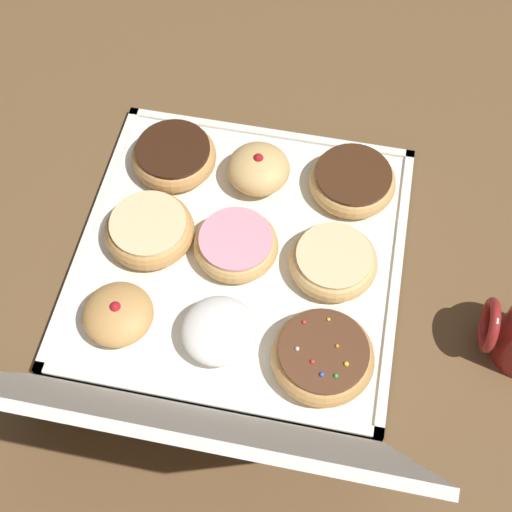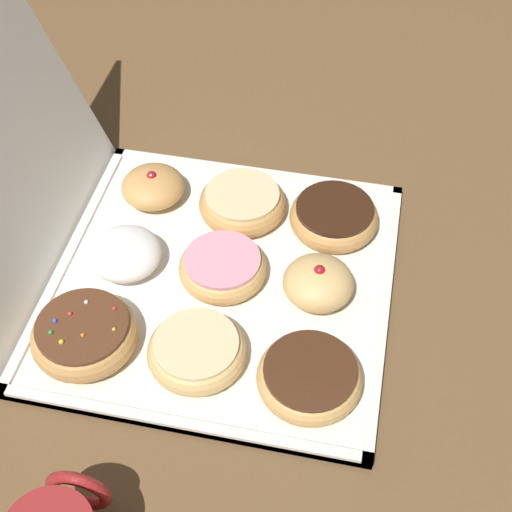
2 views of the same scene
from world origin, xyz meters
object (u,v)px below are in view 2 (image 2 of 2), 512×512
object	(u,v)px
jelly_filled_donut_1	(318,284)
glazed_ring_donut_3	(201,351)
sprinkle_donut_6	(84,334)
donut_box	(222,282)
chocolate_frosted_donut_2	(334,216)
glazed_ring_donut_5	(240,202)
powdered_filled_donut_7	(125,256)
chocolate_frosted_donut_0	(310,377)
pink_frosted_donut_4	(220,267)
jelly_filled_donut_8	(153,186)

from	to	relation	value
jelly_filled_donut_1	glazed_ring_donut_3	size ratio (longest dim) A/B	0.76
glazed_ring_donut_3	sprinkle_donut_6	distance (m)	0.13
donut_box	chocolate_frosted_donut_2	size ratio (longest dim) A/B	3.55
glazed_ring_donut_3	glazed_ring_donut_5	distance (m)	0.24
glazed_ring_donut_3	powdered_filled_donut_7	xyz separation A→B (m)	(0.11, 0.13, 0.00)
donut_box	glazed_ring_donut_5	size ratio (longest dim) A/B	3.57
sprinkle_donut_6	powdered_filled_donut_7	size ratio (longest dim) A/B	1.35
chocolate_frosted_donut_0	pink_frosted_donut_4	distance (m)	0.19
jelly_filled_donut_1	chocolate_frosted_donut_2	world-z (taller)	jelly_filled_donut_1
pink_frosted_donut_4	jelly_filled_donut_8	distance (m)	0.17
donut_box	jelly_filled_donut_1	bearing A→B (deg)	-90.82
donut_box	jelly_filled_donut_8	size ratio (longest dim) A/B	4.83
donut_box	chocolate_frosted_donut_2	world-z (taller)	chocolate_frosted_donut_2
jelly_filled_donut_8	donut_box	bearing A→B (deg)	-134.79
powdered_filled_donut_7	jelly_filled_donut_8	distance (m)	0.13
sprinkle_donut_6	pink_frosted_donut_4	bearing A→B (deg)	-43.94
donut_box	powdered_filled_donut_7	distance (m)	0.12
chocolate_frosted_donut_0	chocolate_frosted_donut_2	world-z (taller)	chocolate_frosted_donut_2
chocolate_frosted_donut_2	pink_frosted_donut_4	distance (m)	0.17
jelly_filled_donut_1	jelly_filled_donut_8	size ratio (longest dim) A/B	1.00
jelly_filled_donut_8	sprinkle_donut_6	bearing A→B (deg)	178.73
glazed_ring_donut_5	sprinkle_donut_6	world-z (taller)	sprinkle_donut_6
chocolate_frosted_donut_0	powdered_filled_donut_7	world-z (taller)	powdered_filled_donut_7
jelly_filled_donut_1	pink_frosted_donut_4	world-z (taller)	jelly_filled_donut_1
chocolate_frosted_donut_2	glazed_ring_donut_3	xyz separation A→B (m)	(-0.24, 0.12, -0.00)
jelly_filled_donut_1	glazed_ring_donut_3	xyz separation A→B (m)	(-0.12, 0.11, -0.01)
chocolate_frosted_donut_0	chocolate_frosted_donut_2	size ratio (longest dim) A/B	1.00
chocolate_frosted_donut_0	sprinkle_donut_6	world-z (taller)	sprinkle_donut_6
donut_box	jelly_filled_donut_8	distance (m)	0.18
glazed_ring_donut_3	jelly_filled_donut_8	size ratio (longest dim) A/B	1.31
glazed_ring_donut_5	powdered_filled_donut_7	world-z (taller)	powdered_filled_donut_7
chocolate_frosted_donut_0	chocolate_frosted_donut_2	xyz separation A→B (m)	(0.24, 0.01, 0.00)
jelly_filled_donut_8	chocolate_frosted_donut_0	bearing A→B (deg)	-134.75
donut_box	powdered_filled_donut_7	size ratio (longest dim) A/B	4.59
glazed_ring_donut_3	pink_frosted_donut_4	size ratio (longest dim) A/B	1.03
donut_box	chocolate_frosted_donut_2	bearing A→B (deg)	-45.90
chocolate_frosted_donut_0	pink_frosted_donut_4	world-z (taller)	same
chocolate_frosted_donut_0	jelly_filled_donut_8	bearing A→B (deg)	45.25
pink_frosted_donut_4	jelly_filled_donut_8	world-z (taller)	jelly_filled_donut_8
donut_box	chocolate_frosted_donut_0	world-z (taller)	chocolate_frosted_donut_0
glazed_ring_donut_3	powdered_filled_donut_7	distance (m)	0.17
chocolate_frosted_donut_0	jelly_filled_donut_8	distance (m)	0.35
donut_box	chocolate_frosted_donut_0	xyz separation A→B (m)	(-0.13, -0.13, 0.02)
jelly_filled_donut_1	glazed_ring_donut_3	bearing A→B (deg)	135.74
glazed_ring_donut_5	jelly_filled_donut_1	bearing A→B (deg)	-134.66
chocolate_frosted_donut_2	powdered_filled_donut_7	bearing A→B (deg)	116.70
pink_frosted_donut_4	powdered_filled_donut_7	size ratio (longest dim) A/B	1.21
jelly_filled_donut_1	sprinkle_donut_6	world-z (taller)	jelly_filled_donut_1
chocolate_frosted_donut_2	jelly_filled_donut_1	bearing A→B (deg)	178.29
chocolate_frosted_donut_0	glazed_ring_donut_5	world-z (taller)	glazed_ring_donut_5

